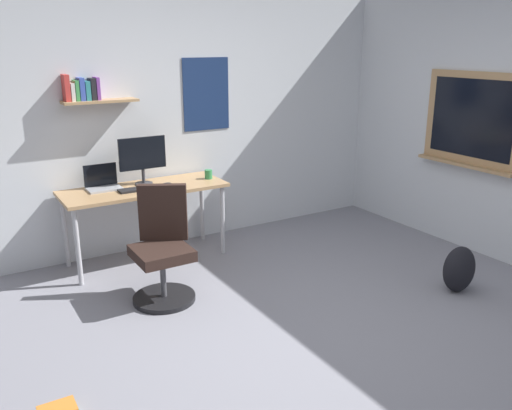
{
  "coord_description": "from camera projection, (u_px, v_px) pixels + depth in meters",
  "views": [
    {
      "loc": [
        -2.2,
        -2.68,
        2.08
      ],
      "look_at": [
        -0.12,
        0.72,
        0.85
      ],
      "focal_mm": 37.44,
      "sensor_mm": 36.0,
      "label": 1
    }
  ],
  "objects": [
    {
      "name": "monitor_primary",
      "position": [
        143.0,
        157.0,
        5.11
      ],
      "size": [
        0.46,
        0.17,
        0.46
      ],
      "color": "#38383D",
      "rests_on": "desk"
    },
    {
      "name": "office_chair",
      "position": [
        163.0,
        252.0,
        4.41
      ],
      "size": [
        0.55,
        0.56,
        0.95
      ],
      "color": "black",
      "rests_on": "ground"
    },
    {
      "name": "computer_mouse",
      "position": [
        167.0,
        184.0,
        5.12
      ],
      "size": [
        0.1,
        0.06,
        0.03
      ],
      "primitive_type": "ellipsoid",
      "color": "#262628",
      "rests_on": "desk"
    },
    {
      "name": "desk",
      "position": [
        144.0,
        195.0,
        5.11
      ],
      "size": [
        1.55,
        0.6,
        0.74
      ],
      "color": "tan",
      "rests_on": "ground"
    },
    {
      "name": "ground_plane",
      "position": [
        322.0,
        338.0,
        3.89
      ],
      "size": [
        5.2,
        5.2,
        0.0
      ],
      "primitive_type": "plane",
      "color": "gray",
      "rests_on": "ground"
    },
    {
      "name": "wall_back",
      "position": [
        179.0,
        120.0,
        5.51
      ],
      "size": [
        5.0,
        0.3,
        2.6
      ],
      "color": "silver",
      "rests_on": "ground"
    },
    {
      "name": "backpack",
      "position": [
        459.0,
        269.0,
        4.58
      ],
      "size": [
        0.32,
        0.22,
        0.41
      ],
      "primitive_type": "ellipsoid",
      "color": "black",
      "rests_on": "ground"
    },
    {
      "name": "coffee_mug",
      "position": [
        208.0,
        174.0,
        5.39
      ],
      "size": [
        0.08,
        0.08,
        0.09
      ],
      "primitive_type": "cylinder",
      "color": "#338C4C",
      "rests_on": "desk"
    },
    {
      "name": "laptop",
      "position": [
        103.0,
        183.0,
        5.02
      ],
      "size": [
        0.31,
        0.21,
        0.23
      ],
      "color": "#ADAFB5",
      "rests_on": "desk"
    },
    {
      "name": "keyboard",
      "position": [
        139.0,
        189.0,
        4.99
      ],
      "size": [
        0.37,
        0.13,
        0.02
      ],
      "primitive_type": "cube",
      "color": "black",
      "rests_on": "desk"
    }
  ]
}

